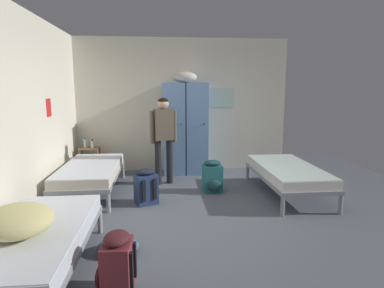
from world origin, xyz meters
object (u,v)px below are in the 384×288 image
locker_bank (185,127)px  bedding_heap (18,221)px  clothes_pile_denim (118,247)px  backpack_maroon (116,264)px  person_traveler (164,133)px  backpack_navy (146,187)px  water_bottle (85,143)px  backpack_teal (213,177)px  bed_left_rear (91,171)px  bed_right (287,172)px  shelf_unit (90,159)px  bed_left_front (34,239)px  lotion_bottle (92,144)px

locker_bank → bedding_heap: (-1.74, -3.84, -0.35)m
bedding_heap → clothes_pile_denim: bearing=35.4°
backpack_maroon → clothes_pile_denim: size_ratio=1.23×
person_traveler → backpack_navy: (-0.29, -1.04, -0.69)m
water_bottle → backpack_navy: 2.22m
water_bottle → backpack_teal: bearing=-28.8°
water_bottle → backpack_navy: size_ratio=0.37×
clothes_pile_denim → bed_left_rear: bearing=108.3°
bed_left_rear → backpack_maroon: bearing=-74.6°
bed_right → backpack_navy: 2.33m
clothes_pile_denim → bed_right: bearing=34.2°
bed_right → person_traveler: size_ratio=1.20×
shelf_unit → bedding_heap: 3.82m
bed_right → clothes_pile_denim: bearing=-145.8°
bed_left_front → shelf_unit: bearing=93.9°
shelf_unit → bed_left_rear: shelf_unit is taller
bed_left_front → backpack_maroon: 0.84m
bed_left_front → bed_left_rear: bearing=90.0°
backpack_navy → bed_right: bearing=5.5°
bed_left_front → person_traveler: person_traveler is taller
locker_bank → bedding_heap: 4.23m
person_traveler → locker_bank: bearing=59.0°
bed_right → bedding_heap: 4.03m
clothes_pile_denim → backpack_maroon: bearing=-83.5°
person_traveler → bed_left_front: bearing=-112.6°
person_traveler → lotion_bottle: 1.59m
water_bottle → backpack_maroon: water_bottle is taller
backpack_maroon → clothes_pile_denim: 0.73m
lotion_bottle → backpack_maroon: lotion_bottle is taller
bed_right → person_traveler: bearing=158.0°
bed_left_front → clothes_pile_denim: bed_left_front is taller
bed_left_rear → bed_left_front: same height
locker_bank → lotion_bottle: locker_bank is taller
locker_bank → bed_left_front: size_ratio=1.09×
bed_right → person_traveler: (-2.02, 0.82, 0.57)m
bed_left_rear → backpack_maroon: (0.78, -2.82, -0.12)m
lotion_bottle → backpack_teal: 2.58m
person_traveler → clothes_pile_denim: bearing=-101.7°
shelf_unit → bed_right: (3.50, -1.53, 0.04)m
backpack_navy → water_bottle: bearing=125.5°
locker_bank → shelf_unit: size_ratio=3.63×
bed_left_rear → bed_right: (3.25, -0.38, 0.00)m
backpack_maroon → backpack_teal: same height
bed_right → backpack_maroon: (-2.47, -2.43, -0.12)m
lotion_bottle → backpack_navy: size_ratio=0.32×
water_bottle → person_traveler: bearing=-25.3°
bed_right → lotion_bottle: 3.75m
water_bottle → lotion_bottle: water_bottle is taller
bedding_heap → backpack_maroon: bearing=-10.7°
shelf_unit → backpack_navy: shelf_unit is taller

